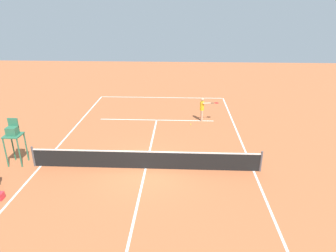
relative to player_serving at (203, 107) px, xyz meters
name	(u,v)px	position (x,y,z in m)	size (l,w,h in m)	color
ground_plane	(146,168)	(3.20, 6.82, -1.00)	(60.00, 60.00, 0.00)	#B76038
court_lines	(146,168)	(3.20, 6.82, -1.00)	(10.77, 24.84, 0.01)	white
tennis_net	(145,160)	(3.20, 6.82, -0.51)	(11.37, 0.10, 1.07)	#4C4C51
player_serving	(203,107)	(0.00, 0.00, 0.00)	(1.30, 0.45, 1.69)	#D8A884
tennis_ball	(191,124)	(0.83, 0.83, -0.97)	(0.07, 0.07, 0.07)	#CCE033
umpire_chair	(13,135)	(9.79, 6.59, 0.60)	(0.80, 0.80, 2.41)	#2D6B4C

